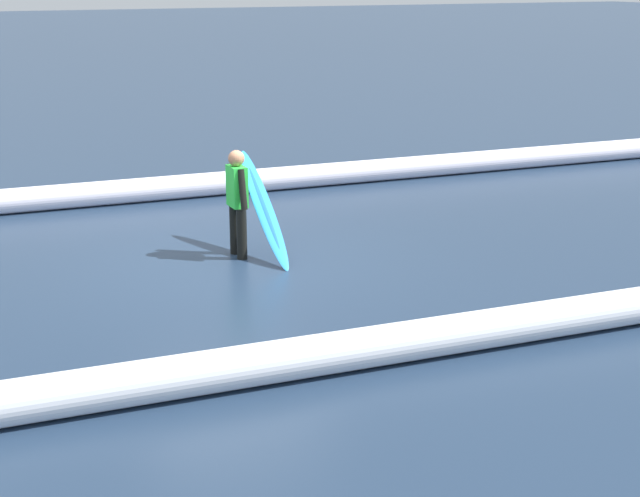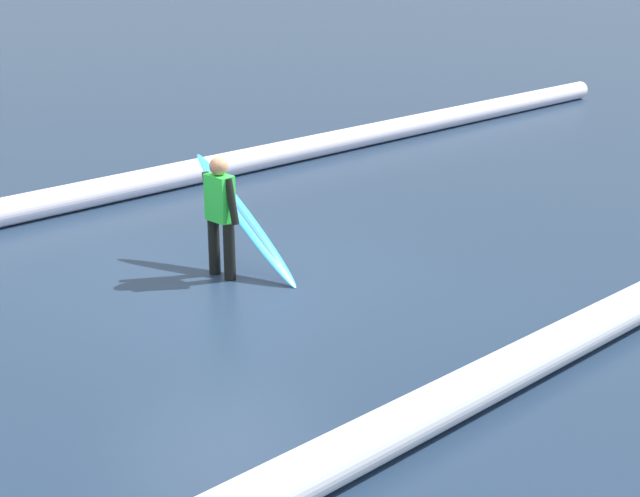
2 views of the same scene
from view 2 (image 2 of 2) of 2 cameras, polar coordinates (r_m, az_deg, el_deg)
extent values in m
plane|color=#1E3047|center=(10.84, -6.13, -2.35)|extent=(185.82, 185.82, 0.00)
cylinder|color=black|center=(11.13, -6.57, 0.15)|extent=(0.14, 0.14, 0.70)
cylinder|color=black|center=(10.93, -5.63, -0.18)|extent=(0.14, 0.14, 0.70)
cube|color=#2DD83F|center=(10.84, -6.22, 3.13)|extent=(0.21, 0.34, 0.55)
sphere|color=#B57A57|center=(10.74, -6.30, 5.08)|extent=(0.22, 0.22, 0.22)
cylinder|color=black|center=(11.00, -6.95, 3.34)|extent=(0.09, 0.14, 0.54)
cylinder|color=black|center=(10.68, -5.48, 2.91)|extent=(0.09, 0.19, 0.55)
ellipsoid|color=#268CE5|center=(11.17, -4.67, 1.85)|extent=(0.38, 1.86, 1.32)
ellipsoid|color=blue|center=(11.17, -4.67, 1.87)|extent=(0.19, 1.49, 1.06)
cylinder|color=white|center=(15.11, -8.11, 4.66)|extent=(23.20, 2.02, 0.41)
camera|label=1|loc=(4.34, 96.84, -6.17)|focal=52.16mm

